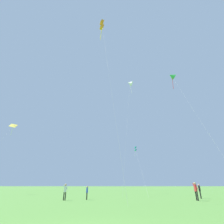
{
  "coord_description": "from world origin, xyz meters",
  "views": [
    {
      "loc": [
        0.73,
        -5.39,
        1.47
      ],
      "look_at": [
        0.39,
        26.11,
        15.09
      ],
      "focal_mm": 27.05,
      "sensor_mm": 36.0,
      "label": 1
    }
  ],
  "objects_px": {
    "person_foreground_watcher": "(196,189)",
    "kite_green_small": "(172,76)",
    "kite_orange_box": "(102,25)",
    "kite_yellow_diamond": "(12,128)",
    "kite_teal_box": "(136,149)",
    "person_child_small": "(87,191)",
    "kite_white_distant": "(130,83)",
    "person_far_back": "(200,190)",
    "person_with_spool": "(65,190)"
  },
  "relations": [
    {
      "from": "person_with_spool",
      "to": "person_child_small",
      "type": "distance_m",
      "value": 2.34
    },
    {
      "from": "kite_teal_box",
      "to": "person_foreground_watcher",
      "type": "height_order",
      "value": "kite_teal_box"
    },
    {
      "from": "kite_white_distant",
      "to": "person_foreground_watcher",
      "type": "xyz_separation_m",
      "value": [
        4.22,
        -17.66,
        -24.35
      ]
    },
    {
      "from": "kite_green_small",
      "to": "person_foreground_watcher",
      "type": "bearing_deg",
      "value": -110.36
    },
    {
      "from": "person_with_spool",
      "to": "person_foreground_watcher",
      "type": "distance_m",
      "value": 13.5
    },
    {
      "from": "kite_teal_box",
      "to": "person_with_spool",
      "type": "distance_m",
      "value": 20.02
    },
    {
      "from": "kite_orange_box",
      "to": "person_far_back",
      "type": "xyz_separation_m",
      "value": [
        12.28,
        -0.91,
        -28.46
      ]
    },
    {
      "from": "person_with_spool",
      "to": "person_child_small",
      "type": "bearing_deg",
      "value": 21.32
    },
    {
      "from": "person_foreground_watcher",
      "to": "person_with_spool",
      "type": "bearing_deg",
      "value": 178.99
    },
    {
      "from": "kite_green_small",
      "to": "person_foreground_watcher",
      "type": "relative_size",
      "value": 13.6
    },
    {
      "from": "kite_green_small",
      "to": "kite_white_distant",
      "type": "height_order",
      "value": "kite_white_distant"
    },
    {
      "from": "person_far_back",
      "to": "kite_yellow_diamond",
      "type": "bearing_deg",
      "value": 161.59
    },
    {
      "from": "kite_orange_box",
      "to": "person_foreground_watcher",
      "type": "height_order",
      "value": "kite_orange_box"
    },
    {
      "from": "kite_orange_box",
      "to": "person_child_small",
      "type": "distance_m",
      "value": 28.71
    },
    {
      "from": "kite_green_small",
      "to": "kite_teal_box",
      "type": "distance_m",
      "value": 17.2
    },
    {
      "from": "kite_yellow_diamond",
      "to": "person_with_spool",
      "type": "relative_size",
      "value": 8.31
    },
    {
      "from": "kite_white_distant",
      "to": "person_far_back",
      "type": "distance_m",
      "value": 29.17
    },
    {
      "from": "person_foreground_watcher",
      "to": "kite_green_small",
      "type": "bearing_deg",
      "value": 69.64
    },
    {
      "from": "kite_orange_box",
      "to": "person_foreground_watcher",
      "type": "relative_size",
      "value": 17.83
    },
    {
      "from": "kite_green_small",
      "to": "kite_orange_box",
      "type": "height_order",
      "value": "kite_orange_box"
    },
    {
      "from": "kite_teal_box",
      "to": "person_child_small",
      "type": "height_order",
      "value": "kite_teal_box"
    },
    {
      "from": "person_with_spool",
      "to": "person_child_small",
      "type": "xyz_separation_m",
      "value": [
        2.18,
        0.85,
        -0.13
      ]
    },
    {
      "from": "person_with_spool",
      "to": "person_foreground_watcher",
      "type": "xyz_separation_m",
      "value": [
        13.49,
        -0.24,
        0.09
      ]
    },
    {
      "from": "kite_teal_box",
      "to": "person_child_small",
      "type": "bearing_deg",
      "value": -116.27
    },
    {
      "from": "kite_green_small",
      "to": "person_child_small",
      "type": "bearing_deg",
      "value": -147.94
    },
    {
      "from": "person_with_spool",
      "to": "person_far_back",
      "type": "height_order",
      "value": "person_with_spool"
    },
    {
      "from": "kite_orange_box",
      "to": "kite_yellow_diamond",
      "type": "relative_size",
      "value": 2.34
    },
    {
      "from": "kite_orange_box",
      "to": "kite_yellow_diamond",
      "type": "distance_m",
      "value": 27.03
    },
    {
      "from": "kite_teal_box",
      "to": "person_with_spool",
      "type": "bearing_deg",
      "value": -121.11
    },
    {
      "from": "kite_green_small",
      "to": "kite_teal_box",
      "type": "height_order",
      "value": "kite_green_small"
    },
    {
      "from": "kite_yellow_diamond",
      "to": "person_far_back",
      "type": "xyz_separation_m",
      "value": [
        30.67,
        -10.21,
        -10.95
      ]
    },
    {
      "from": "kite_yellow_diamond",
      "to": "person_child_small",
      "type": "bearing_deg",
      "value": -34.26
    },
    {
      "from": "kite_orange_box",
      "to": "person_with_spool",
      "type": "distance_m",
      "value": 28.82
    },
    {
      "from": "kite_yellow_diamond",
      "to": "person_child_small",
      "type": "distance_m",
      "value": 24.03
    },
    {
      "from": "kite_orange_box",
      "to": "person_child_small",
      "type": "height_order",
      "value": "kite_orange_box"
    },
    {
      "from": "kite_white_distant",
      "to": "person_foreground_watcher",
      "type": "bearing_deg",
      "value": -76.57
    },
    {
      "from": "kite_green_small",
      "to": "kite_teal_box",
      "type": "relative_size",
      "value": 2.1
    },
    {
      "from": "kite_green_small",
      "to": "kite_white_distant",
      "type": "distance_m",
      "value": 11.14
    },
    {
      "from": "person_child_small",
      "to": "person_far_back",
      "type": "distance_m",
      "value": 13.16
    },
    {
      "from": "kite_teal_box",
      "to": "kite_white_distant",
      "type": "distance_m",
      "value": 17.21
    },
    {
      "from": "kite_yellow_diamond",
      "to": "person_with_spool",
      "type": "distance_m",
      "value": 22.89
    },
    {
      "from": "kite_orange_box",
      "to": "person_far_back",
      "type": "relative_size",
      "value": 19.72
    },
    {
      "from": "kite_white_distant",
      "to": "kite_yellow_diamond",
      "type": "xyz_separation_m",
      "value": [
        -24.73,
        -4.56,
        -13.49
      ]
    },
    {
      "from": "kite_orange_box",
      "to": "person_child_small",
      "type": "bearing_deg",
      "value": -105.52
    },
    {
      "from": "kite_green_small",
      "to": "kite_teal_box",
      "type": "xyz_separation_m",
      "value": [
        -7.81,
        5.55,
        -14.28
      ]
    },
    {
      "from": "kite_green_small",
      "to": "person_far_back",
      "type": "distance_m",
      "value": 23.05
    },
    {
      "from": "person_far_back",
      "to": "person_foreground_watcher",
      "type": "xyz_separation_m",
      "value": [
        -1.72,
        -2.89,
        0.1
      ]
    },
    {
      "from": "kite_teal_box",
      "to": "person_foreground_watcher",
      "type": "bearing_deg",
      "value": -76.6
    },
    {
      "from": "kite_green_small",
      "to": "kite_teal_box",
      "type": "bearing_deg",
      "value": 144.63
    },
    {
      "from": "kite_yellow_diamond",
      "to": "person_foreground_watcher",
      "type": "relative_size",
      "value": 7.63
    }
  ]
}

